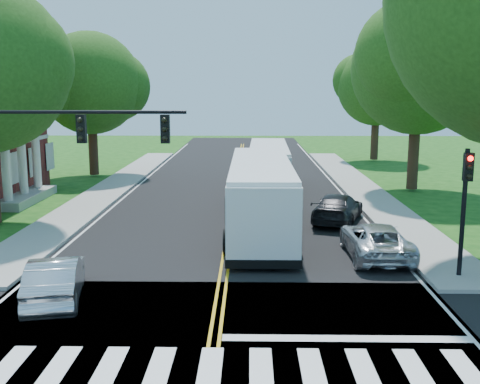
{
  "coord_description": "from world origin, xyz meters",
  "views": [
    {
      "loc": [
        0.92,
        -12.31,
        6.44
      ],
      "look_at": [
        0.52,
        10.11,
        2.4
      ],
      "focal_mm": 42.0,
      "sensor_mm": 36.0,
      "label": 1
    }
  ],
  "objects_px": {
    "signal_nw": "(49,153)",
    "bus_lead": "(261,194)",
    "hatchback": "(55,279)",
    "suv": "(376,240)",
    "dark_sedan": "(338,208)",
    "signal_ne": "(465,196)",
    "bus_follow": "(268,166)"
  },
  "relations": [
    {
      "from": "signal_nw",
      "to": "bus_lead",
      "type": "bearing_deg",
      "value": 42.92
    },
    {
      "from": "signal_nw",
      "to": "hatchback",
      "type": "height_order",
      "value": "signal_nw"
    },
    {
      "from": "hatchback",
      "to": "suv",
      "type": "relative_size",
      "value": 0.87
    },
    {
      "from": "bus_lead",
      "to": "hatchback",
      "type": "xyz_separation_m",
      "value": [
        -6.5,
        -9.01,
        -1.03
      ]
    },
    {
      "from": "signal_nw",
      "to": "dark_sedan",
      "type": "relative_size",
      "value": 1.49
    },
    {
      "from": "suv",
      "to": "dark_sedan",
      "type": "bearing_deg",
      "value": -84.77
    },
    {
      "from": "bus_lead",
      "to": "dark_sedan",
      "type": "xyz_separation_m",
      "value": [
        3.89,
        1.94,
        -1.03
      ]
    },
    {
      "from": "suv",
      "to": "dark_sedan",
      "type": "distance_m",
      "value": 6.1
    },
    {
      "from": "signal_ne",
      "to": "signal_nw",
      "type": "bearing_deg",
      "value": -179.95
    },
    {
      "from": "bus_lead",
      "to": "signal_ne",
      "type": "bearing_deg",
      "value": 135.16
    },
    {
      "from": "bus_follow",
      "to": "signal_nw",
      "type": "bearing_deg",
      "value": 67.06
    },
    {
      "from": "signal_ne",
      "to": "suv",
      "type": "xyz_separation_m",
      "value": [
        -2.34,
        2.61,
        -2.27
      ]
    },
    {
      "from": "signal_nw",
      "to": "bus_follow",
      "type": "height_order",
      "value": "signal_nw"
    },
    {
      "from": "dark_sedan",
      "to": "suv",
      "type": "bearing_deg",
      "value": 114.49
    },
    {
      "from": "bus_lead",
      "to": "dark_sedan",
      "type": "height_order",
      "value": "bus_lead"
    },
    {
      "from": "suv",
      "to": "dark_sedan",
      "type": "relative_size",
      "value": 1.02
    },
    {
      "from": "signal_ne",
      "to": "hatchback",
      "type": "height_order",
      "value": "signal_ne"
    },
    {
      "from": "bus_lead",
      "to": "bus_follow",
      "type": "relative_size",
      "value": 1.1
    },
    {
      "from": "bus_follow",
      "to": "bus_lead",
      "type": "bearing_deg",
      "value": 87.59
    },
    {
      "from": "suv",
      "to": "signal_ne",
      "type": "bearing_deg",
      "value": 131.88
    },
    {
      "from": "signal_ne",
      "to": "dark_sedan",
      "type": "distance_m",
      "value": 9.43
    },
    {
      "from": "bus_lead",
      "to": "dark_sedan",
      "type": "relative_size",
      "value": 2.63
    },
    {
      "from": "suv",
      "to": "signal_nw",
      "type": "bearing_deg",
      "value": 12.67
    },
    {
      "from": "bus_follow",
      "to": "suv",
      "type": "distance_m",
      "value": 15.54
    },
    {
      "from": "signal_nw",
      "to": "hatchback",
      "type": "bearing_deg",
      "value": -71.22
    },
    {
      "from": "signal_nw",
      "to": "bus_lead",
      "type": "distance_m",
      "value": 10.27
    },
    {
      "from": "bus_lead",
      "to": "hatchback",
      "type": "distance_m",
      "value": 11.16
    },
    {
      "from": "bus_lead",
      "to": "dark_sedan",
      "type": "bearing_deg",
      "value": -153.54
    },
    {
      "from": "hatchback",
      "to": "dark_sedan",
      "type": "xyz_separation_m",
      "value": [
        10.4,
        10.95,
        -0.0
      ]
    },
    {
      "from": "signal_nw",
      "to": "suv",
      "type": "xyz_separation_m",
      "value": [
        11.71,
        2.63,
        -3.69
      ]
    },
    {
      "from": "bus_follow",
      "to": "dark_sedan",
      "type": "relative_size",
      "value": 2.4
    },
    {
      "from": "signal_ne",
      "to": "bus_lead",
      "type": "relative_size",
      "value": 0.35
    }
  ]
}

